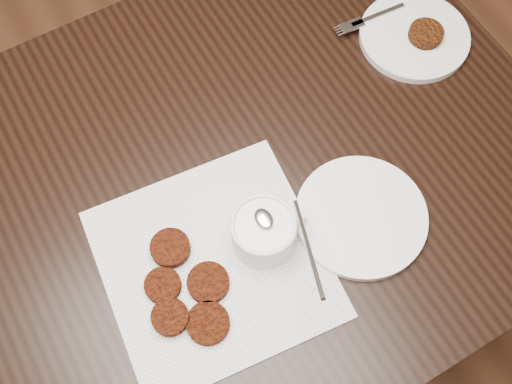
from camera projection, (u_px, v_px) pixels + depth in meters
floor at (220, 341)px, 1.62m from camera, size 4.00×4.00×0.00m
table at (194, 275)px, 1.31m from camera, size 1.31×0.85×0.75m
napkin at (213, 264)px, 0.93m from camera, size 0.36×0.36×0.00m
sauce_ramekin at (264, 224)px, 0.88m from camera, size 0.15×0.15×0.14m
patty_cluster at (182, 293)px, 0.89m from camera, size 0.26×0.26×0.02m
plate_with_patty at (415, 34)px, 1.09m from camera, size 0.21×0.21×0.03m
plate_empty at (361, 216)px, 0.95m from camera, size 0.21×0.21×0.01m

